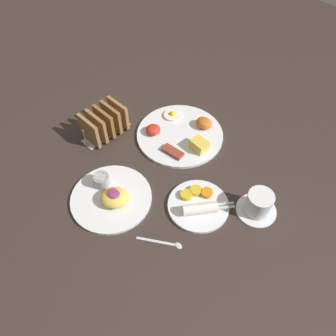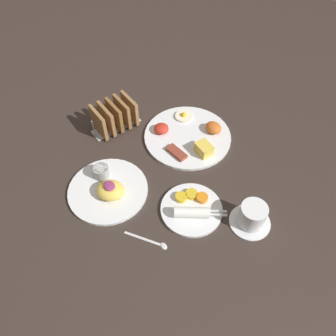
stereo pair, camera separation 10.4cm
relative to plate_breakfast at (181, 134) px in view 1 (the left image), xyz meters
The scene contains 7 objects.
ground_plane 0.20m from the plate_breakfast, 80.50° to the right, with size 3.00×3.00×0.00m, color #332823.
plate_breakfast is the anchor object (origin of this frame).
plate_condiments 0.30m from the plate_breakfast, 36.72° to the right, with size 0.18×0.18×0.04m.
plate_foreground 0.35m from the plate_breakfast, 84.69° to the right, with size 0.25×0.25×0.06m.
toast_rack 0.27m from the plate_breakfast, 138.51° to the right, with size 0.10×0.18×0.10m.
coffee_cup 0.38m from the plate_breakfast, 10.44° to the right, with size 0.12×0.12×0.08m.
teaspoon 0.42m from the plate_breakfast, 52.16° to the right, with size 0.11×0.08×0.01m.
Camera 1 is at (0.51, -0.42, 0.84)m, focal length 35.00 mm.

